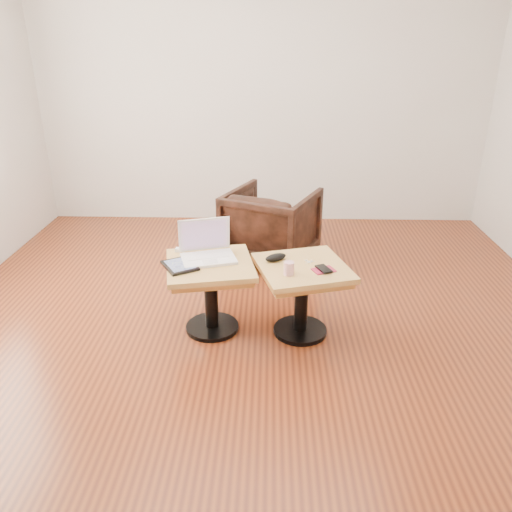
{
  "coord_description": "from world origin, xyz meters",
  "views": [
    {
      "loc": [
        0.09,
        -2.88,
        1.81
      ],
      "look_at": [
        0.0,
        -0.0,
        0.54
      ],
      "focal_mm": 35.0,
      "sensor_mm": 36.0,
      "label": 1
    }
  ],
  "objects_px": {
    "side_table_left": "(210,280)",
    "striped_cup": "(289,268)",
    "armchair": "(271,226)",
    "laptop": "(207,251)",
    "side_table_right": "(302,283)"
  },
  "relations": [
    {
      "from": "striped_cup",
      "to": "side_table_left",
      "type": "bearing_deg",
      "value": 162.57
    },
    {
      "from": "striped_cup",
      "to": "armchair",
      "type": "distance_m",
      "value": 1.32
    },
    {
      "from": "side_table_left",
      "to": "laptop",
      "type": "relative_size",
      "value": 1.59
    },
    {
      "from": "laptop",
      "to": "striped_cup",
      "type": "distance_m",
      "value": 0.57
    },
    {
      "from": "side_table_right",
      "to": "striped_cup",
      "type": "bearing_deg",
      "value": -141.28
    },
    {
      "from": "armchair",
      "to": "striped_cup",
      "type": "bearing_deg",
      "value": 118.94
    },
    {
      "from": "side_table_right",
      "to": "armchair",
      "type": "relative_size",
      "value": 0.95
    },
    {
      "from": "side_table_right",
      "to": "armchair",
      "type": "xyz_separation_m",
      "value": [
        -0.2,
        1.17,
        -0.05
      ]
    },
    {
      "from": "side_table_left",
      "to": "side_table_right",
      "type": "xyz_separation_m",
      "value": [
        0.59,
        -0.02,
        0.0
      ]
    },
    {
      "from": "side_table_left",
      "to": "laptop",
      "type": "height_order",
      "value": "laptop"
    },
    {
      "from": "side_table_left",
      "to": "striped_cup",
      "type": "distance_m",
      "value": 0.55
    },
    {
      "from": "side_table_right",
      "to": "laptop",
      "type": "relative_size",
      "value": 1.68
    },
    {
      "from": "striped_cup",
      "to": "side_table_right",
      "type": "bearing_deg",
      "value": 54.88
    },
    {
      "from": "side_table_left",
      "to": "striped_cup",
      "type": "relative_size",
      "value": 7.83
    },
    {
      "from": "side_table_left",
      "to": "striped_cup",
      "type": "bearing_deg",
      "value": -28.77
    }
  ]
}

